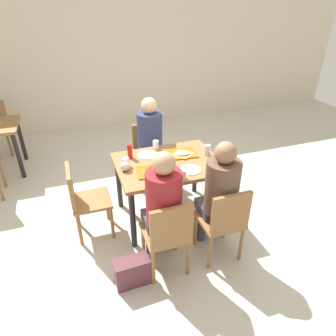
{
  "coord_description": "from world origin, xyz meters",
  "views": [
    {
      "loc": [
        -0.95,
        -2.75,
        2.36
      ],
      "look_at": [
        0.0,
        0.0,
        0.66
      ],
      "focal_mm": 32.55,
      "sensor_mm": 36.0,
      "label": 1
    }
  ],
  "objects_px": {
    "main_table": "(168,170)",
    "person_in_red": "(163,202)",
    "person_far_side": "(151,138)",
    "tray_red_near": "(155,171)",
    "handbag": "(132,272)",
    "plastic_cup_a": "(156,145)",
    "chair_near_right": "(224,220)",
    "pizza_slice_a": "(155,171)",
    "plastic_cup_b": "(183,174)",
    "foil_bundle": "(125,166)",
    "tray_red_far": "(181,154)",
    "pizza_slice_b": "(183,153)",
    "paper_plate_near_edge": "(191,170)",
    "plastic_cup_c": "(126,162)",
    "soda_can": "(207,150)",
    "paper_plate_center": "(147,155)",
    "chair_far_side": "(148,150)",
    "person_in_brown_jacket": "(220,190)",
    "chair_near_left": "(168,233)",
    "chair_left_end": "(83,197)",
    "condiment_bottle": "(130,151)"
  },
  "relations": [
    {
      "from": "handbag",
      "to": "person_far_side",
      "type": "bearing_deg",
      "value": 67.14
    },
    {
      "from": "paper_plate_center",
      "to": "plastic_cup_c",
      "type": "xyz_separation_m",
      "value": [
        -0.28,
        -0.17,
        0.05
      ]
    },
    {
      "from": "person_in_red",
      "to": "paper_plate_near_edge",
      "type": "xyz_separation_m",
      "value": [
        0.45,
        0.44,
        0.0
      ]
    },
    {
      "from": "tray_red_near",
      "to": "paper_plate_near_edge",
      "type": "bearing_deg",
      "value": -13.13
    },
    {
      "from": "pizza_slice_b",
      "to": "foil_bundle",
      "type": "relative_size",
      "value": 2.39
    },
    {
      "from": "pizza_slice_a",
      "to": "chair_left_end",
      "type": "bearing_deg",
      "value": 166.7
    },
    {
      "from": "chair_near_right",
      "to": "chair_far_side",
      "type": "height_order",
      "value": "same"
    },
    {
      "from": "main_table",
      "to": "foil_bundle",
      "type": "bearing_deg",
      "value": -177.45
    },
    {
      "from": "main_table",
      "to": "soda_can",
      "type": "distance_m",
      "value": 0.5
    },
    {
      "from": "person_in_red",
      "to": "handbag",
      "type": "distance_m",
      "value": 0.71
    },
    {
      "from": "chair_far_side",
      "to": "person_far_side",
      "type": "distance_m",
      "value": 0.28
    },
    {
      "from": "paper_plate_near_edge",
      "to": "person_in_brown_jacket",
      "type": "bearing_deg",
      "value": -75.51
    },
    {
      "from": "tray_red_far",
      "to": "soda_can",
      "type": "height_order",
      "value": "soda_can"
    },
    {
      "from": "chair_far_side",
      "to": "tray_red_near",
      "type": "relative_size",
      "value": 2.33
    },
    {
      "from": "person_in_red",
      "to": "paper_plate_center",
      "type": "height_order",
      "value": "person_in_red"
    },
    {
      "from": "plastic_cup_c",
      "to": "tray_red_near",
      "type": "bearing_deg",
      "value": -40.1
    },
    {
      "from": "handbag",
      "to": "chair_near_left",
      "type": "bearing_deg",
      "value": 2.58
    },
    {
      "from": "foil_bundle",
      "to": "tray_red_far",
      "type": "bearing_deg",
      "value": 12.47
    },
    {
      "from": "tray_red_near",
      "to": "handbag",
      "type": "bearing_deg",
      "value": -122.66
    },
    {
      "from": "person_in_brown_jacket",
      "to": "paper_plate_center",
      "type": "bearing_deg",
      "value": 116.45
    },
    {
      "from": "person_far_side",
      "to": "plastic_cup_a",
      "type": "xyz_separation_m",
      "value": [
        -0.03,
        -0.31,
        0.05
      ]
    },
    {
      "from": "main_table",
      "to": "person_in_red",
      "type": "relative_size",
      "value": 0.9
    },
    {
      "from": "person_in_red",
      "to": "paper_plate_center",
      "type": "relative_size",
      "value": 5.67
    },
    {
      "from": "tray_red_far",
      "to": "handbag",
      "type": "relative_size",
      "value": 1.12
    },
    {
      "from": "person_in_red",
      "to": "person_far_side",
      "type": "relative_size",
      "value": 1.0
    },
    {
      "from": "main_table",
      "to": "chair_near_left",
      "type": "bearing_deg",
      "value": -109.16
    },
    {
      "from": "person_in_brown_jacket",
      "to": "foil_bundle",
      "type": "relative_size",
      "value": 12.48
    },
    {
      "from": "chair_far_side",
      "to": "person_far_side",
      "type": "bearing_deg",
      "value": -90.0
    },
    {
      "from": "chair_near_right",
      "to": "plastic_cup_a",
      "type": "xyz_separation_m",
      "value": [
        -0.31,
        1.18,
        0.3
      ]
    },
    {
      "from": "tray_red_far",
      "to": "person_far_side",
      "type": "bearing_deg",
      "value": 109.96
    },
    {
      "from": "plastic_cup_b",
      "to": "foil_bundle",
      "type": "relative_size",
      "value": 1.0
    },
    {
      "from": "pizza_slice_a",
      "to": "plastic_cup_a",
      "type": "distance_m",
      "value": 0.57
    },
    {
      "from": "plastic_cup_c",
      "to": "soda_can",
      "type": "relative_size",
      "value": 0.82
    },
    {
      "from": "paper_plate_center",
      "to": "soda_can",
      "type": "bearing_deg",
      "value": -18.24
    },
    {
      "from": "plastic_cup_a",
      "to": "plastic_cup_b",
      "type": "relative_size",
      "value": 1.0
    },
    {
      "from": "plastic_cup_b",
      "to": "condiment_bottle",
      "type": "height_order",
      "value": "condiment_bottle"
    },
    {
      "from": "main_table",
      "to": "pizza_slice_a",
      "type": "height_order",
      "value": "pizza_slice_a"
    },
    {
      "from": "person_in_brown_jacket",
      "to": "condiment_bottle",
      "type": "xyz_separation_m",
      "value": [
        -0.65,
        0.91,
        0.08
      ]
    },
    {
      "from": "main_table",
      "to": "pizza_slice_b",
      "type": "height_order",
      "value": "pizza_slice_b"
    },
    {
      "from": "person_in_brown_jacket",
      "to": "handbag",
      "type": "bearing_deg",
      "value": -170.33
    },
    {
      "from": "main_table",
      "to": "foil_bundle",
      "type": "xyz_separation_m",
      "value": [
        -0.48,
        -0.02,
        0.15
      ]
    },
    {
      "from": "tray_red_near",
      "to": "plastic_cup_c",
      "type": "distance_m",
      "value": 0.33
    },
    {
      "from": "pizza_slice_a",
      "to": "plastic_cup_b",
      "type": "xyz_separation_m",
      "value": [
        0.23,
        -0.19,
        0.03
      ]
    },
    {
      "from": "paper_plate_center",
      "to": "plastic_cup_a",
      "type": "distance_m",
      "value": 0.2
    },
    {
      "from": "main_table",
      "to": "person_in_red",
      "type": "xyz_separation_m",
      "value": [
        -0.28,
        -0.67,
        0.1
      ]
    },
    {
      "from": "chair_near_left",
      "to": "condiment_bottle",
      "type": "xyz_separation_m",
      "value": [
        -0.08,
        1.05,
        0.33
      ]
    },
    {
      "from": "chair_far_side",
      "to": "person_in_red",
      "type": "height_order",
      "value": "person_in_red"
    },
    {
      "from": "tray_red_near",
      "to": "tray_red_far",
      "type": "bearing_deg",
      "value": 35.14
    },
    {
      "from": "soda_can",
      "to": "foil_bundle",
      "type": "xyz_separation_m",
      "value": [
        -0.96,
        -0.04,
        -0.01
      ]
    },
    {
      "from": "tray_red_far",
      "to": "paper_plate_center",
      "type": "height_order",
      "value": "tray_red_far"
    }
  ]
}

